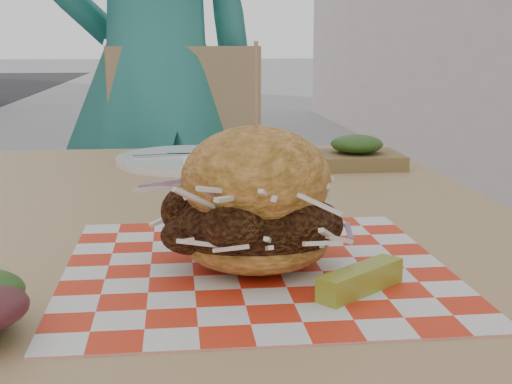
{
  "coord_description": "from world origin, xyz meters",
  "views": [
    {
      "loc": [
        0.08,
        -0.84,
        0.96
      ],
      "look_at": [
        0.15,
        -0.19,
        0.82
      ],
      "focal_mm": 50.0,
      "sensor_mm": 36.0,
      "label": 1
    }
  ],
  "objects_px": {
    "patio_table": "(203,280)",
    "patio_chair": "(181,199)",
    "diner": "(155,78)",
    "sandwich": "(256,207)"
  },
  "relations": [
    {
      "from": "diner",
      "to": "patio_chair",
      "type": "distance_m",
      "value": 0.35
    },
    {
      "from": "patio_table",
      "to": "patio_chair",
      "type": "xyz_separation_m",
      "value": [
        -0.02,
        1.01,
        -0.12
      ]
    },
    {
      "from": "patio_table",
      "to": "diner",
      "type": "bearing_deg",
      "value": 93.99
    },
    {
      "from": "diner",
      "to": "patio_table",
      "type": "distance_m",
      "value": 1.17
    },
    {
      "from": "patio_table",
      "to": "sandwich",
      "type": "xyz_separation_m",
      "value": [
        0.04,
        -0.2,
        0.14
      ]
    },
    {
      "from": "patio_chair",
      "to": "sandwich",
      "type": "distance_m",
      "value": 1.24
    },
    {
      "from": "patio_table",
      "to": "sandwich",
      "type": "bearing_deg",
      "value": -77.71
    },
    {
      "from": "patio_chair",
      "to": "patio_table",
      "type": "bearing_deg",
      "value": -99.11
    },
    {
      "from": "patio_table",
      "to": "patio_chair",
      "type": "distance_m",
      "value": 1.02
    },
    {
      "from": "patio_chair",
      "to": "sandwich",
      "type": "height_order",
      "value": "sandwich"
    }
  ]
}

